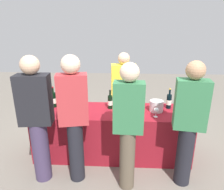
# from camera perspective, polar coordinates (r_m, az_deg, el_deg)

# --- Properties ---
(ground_plane) EXTENTS (12.00, 12.00, 0.00)m
(ground_plane) POSITION_cam_1_polar(r_m,az_deg,el_deg) (3.42, 0.00, -16.00)
(ground_plane) COLOR slate
(tasting_table) EXTENTS (2.33, 0.71, 0.74)m
(tasting_table) POSITION_cam_1_polar(r_m,az_deg,el_deg) (3.22, 0.00, -10.55)
(tasting_table) COLOR maroon
(tasting_table) RESTS_ON ground_plane
(wine_bottle_0) EXTENTS (0.08, 0.08, 0.33)m
(wine_bottle_0) POSITION_cam_1_polar(r_m,az_deg,el_deg) (3.29, -16.18, -1.25)
(wine_bottle_0) COLOR black
(wine_bottle_0) RESTS_ON tasting_table
(wine_bottle_1) EXTENTS (0.07, 0.07, 0.31)m
(wine_bottle_1) POSITION_cam_1_polar(r_m,az_deg,el_deg) (3.23, -14.84, -1.67)
(wine_bottle_1) COLOR black
(wine_bottle_1) RESTS_ON tasting_table
(wine_bottle_2) EXTENTS (0.07, 0.07, 0.30)m
(wine_bottle_2) POSITION_cam_1_polar(r_m,az_deg,el_deg) (3.10, -0.54, -1.94)
(wine_bottle_2) COLOR black
(wine_bottle_2) RESTS_ON tasting_table
(wine_bottle_3) EXTENTS (0.08, 0.08, 0.30)m
(wine_bottle_3) POSITION_cam_1_polar(r_m,az_deg,el_deg) (3.10, 3.36, -1.99)
(wine_bottle_3) COLOR black
(wine_bottle_3) RESTS_ON tasting_table
(wine_bottle_4) EXTENTS (0.08, 0.08, 0.32)m
(wine_bottle_4) POSITION_cam_1_polar(r_m,az_deg,el_deg) (3.23, 15.82, -1.69)
(wine_bottle_4) COLOR black
(wine_bottle_4) RESTS_ON tasting_table
(wine_glass_0) EXTENTS (0.07, 0.07, 0.13)m
(wine_glass_0) POSITION_cam_1_polar(r_m,az_deg,el_deg) (2.98, -11.64, -3.62)
(wine_glass_0) COLOR silver
(wine_glass_0) RESTS_ON tasting_table
(wine_glass_1) EXTENTS (0.07, 0.07, 0.15)m
(wine_glass_1) POSITION_cam_1_polar(r_m,az_deg,el_deg) (2.99, -8.74, -2.92)
(wine_glass_1) COLOR silver
(wine_glass_1) RESTS_ON tasting_table
(wine_glass_2) EXTENTS (0.07, 0.07, 0.14)m
(wine_glass_2) POSITION_cam_1_polar(r_m,az_deg,el_deg) (2.88, 12.40, -4.30)
(wine_glass_2) COLOR silver
(wine_glass_2) RESTS_ON tasting_table
(ice_bucket) EXTENTS (0.20, 0.20, 0.16)m
(ice_bucket) POSITION_cam_1_polar(r_m,az_deg,el_deg) (3.09, 12.46, -3.04)
(ice_bucket) COLOR silver
(ice_bucket) RESTS_ON tasting_table
(server_pouring) EXTENTS (0.45, 0.27, 1.54)m
(server_pouring) POSITION_cam_1_polar(r_m,az_deg,el_deg) (3.64, 3.18, 0.63)
(server_pouring) COLOR #3F3351
(server_pouring) RESTS_ON ground_plane
(guest_0) EXTENTS (0.41, 0.25, 1.65)m
(guest_0) POSITION_cam_1_polar(r_m,az_deg,el_deg) (2.65, -20.57, -5.82)
(guest_0) COLOR #3F3351
(guest_0) RESTS_ON ground_plane
(guest_1) EXTENTS (0.39, 0.26, 1.66)m
(guest_1) POSITION_cam_1_polar(r_m,az_deg,el_deg) (2.51, -10.74, -5.79)
(guest_1) COLOR black
(guest_1) RESTS_ON ground_plane
(guest_2) EXTENTS (0.35, 0.21, 1.60)m
(guest_2) POSITION_cam_1_polar(r_m,az_deg,el_deg) (2.36, 4.59, -8.14)
(guest_2) COLOR brown
(guest_2) RESTS_ON ground_plane
(guest_3) EXTENTS (0.39, 0.26, 1.60)m
(guest_3) POSITION_cam_1_polar(r_m,az_deg,el_deg) (2.58, 20.91, -7.00)
(guest_3) COLOR black
(guest_3) RESTS_ON ground_plane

